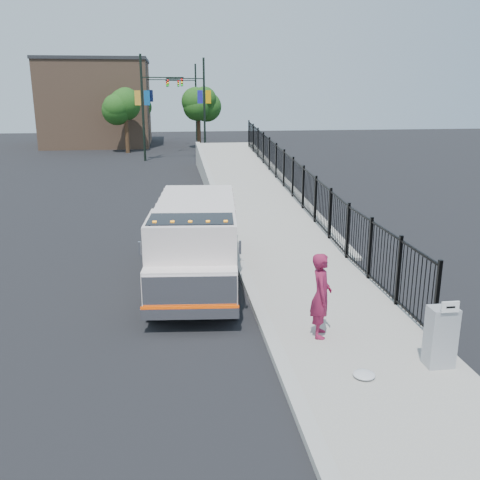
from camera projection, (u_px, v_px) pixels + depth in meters
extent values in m
plane|color=black|center=(260.00, 316.00, 13.41)|extent=(120.00, 120.00, 0.00)
cube|color=#9E998E|center=(362.00, 346.00, 11.73)|extent=(3.55, 12.00, 0.12)
cube|color=#ADAAA3|center=(276.00, 350.00, 11.48)|extent=(0.30, 12.00, 0.16)
cube|color=#9E998E|center=(250.00, 194.00, 28.93)|extent=(3.95, 24.06, 3.19)
cube|color=black|center=(292.00, 190.00, 25.05)|extent=(0.10, 28.00, 1.80)
cube|color=black|center=(196.00, 262.00, 15.94)|extent=(1.52, 6.48, 0.21)
cube|color=white|center=(192.00, 253.00, 13.59)|extent=(2.40, 2.27, 1.89)
cube|color=white|center=(190.00, 287.00, 12.59)|extent=(2.27, 0.86, 0.94)
cube|color=silver|center=(190.00, 293.00, 12.25)|extent=(2.17, 0.27, 0.80)
cube|color=silver|center=(190.00, 313.00, 12.31)|extent=(2.27, 0.37, 0.26)
cube|color=#F14200|center=(190.00, 307.00, 12.27)|extent=(2.26, 0.25, 0.06)
cube|color=black|center=(191.00, 234.00, 13.21)|extent=(2.18, 1.41, 0.80)
cube|color=white|center=(197.00, 221.00, 16.86)|extent=(2.62, 4.15, 1.60)
cube|color=silver|center=(140.00, 248.00, 12.52)|extent=(0.06, 0.06, 0.33)
cube|color=silver|center=(240.00, 247.00, 12.61)|extent=(0.06, 0.06, 0.33)
cube|color=orange|center=(155.00, 222.00, 12.75)|extent=(0.10, 0.08, 0.06)
cube|color=orange|center=(172.00, 222.00, 12.77)|extent=(0.10, 0.08, 0.06)
cube|color=orange|center=(190.00, 222.00, 12.78)|extent=(0.10, 0.08, 0.06)
cube|color=orange|center=(208.00, 222.00, 12.80)|extent=(0.10, 0.08, 0.06)
cube|color=orange|center=(226.00, 222.00, 12.82)|extent=(0.10, 0.08, 0.06)
cylinder|color=black|center=(152.00, 300.00, 13.19)|extent=(0.39, 0.97, 0.94)
cylinder|color=black|center=(232.00, 299.00, 13.27)|extent=(0.39, 0.97, 0.94)
cylinder|color=black|center=(168.00, 247.00, 17.63)|extent=(0.39, 0.97, 0.94)
cylinder|color=black|center=(228.00, 246.00, 17.71)|extent=(0.39, 0.97, 0.94)
cylinder|color=black|center=(171.00, 238.00, 18.63)|extent=(0.39, 0.97, 0.94)
cylinder|color=black|center=(228.00, 237.00, 18.71)|extent=(0.39, 0.97, 0.94)
imported|color=maroon|center=(321.00, 295.00, 11.83)|extent=(0.62, 0.79, 1.94)
cube|color=gray|center=(441.00, 337.00, 10.62)|extent=(0.55, 0.40, 1.25)
cube|color=white|center=(450.00, 307.00, 10.21)|extent=(0.35, 0.04, 0.22)
ellipsoid|color=silver|center=(364.00, 375.00, 10.33)|extent=(0.43, 0.43, 0.11)
cylinder|color=black|center=(143.00, 109.00, 41.02)|extent=(0.18, 0.18, 8.00)
cube|color=black|center=(163.00, 77.00, 40.59)|extent=(3.20, 0.08, 0.08)
cube|color=black|center=(182.00, 82.00, 40.87)|extent=(0.18, 0.22, 0.60)
cube|color=#0F518E|center=(147.00, 98.00, 40.84)|extent=(0.45, 0.04, 1.10)
cube|color=gold|center=(138.00, 98.00, 40.76)|extent=(0.45, 0.04, 1.10)
cylinder|color=black|center=(204.00, 106.00, 45.99)|extent=(0.18, 0.18, 8.00)
cube|color=black|center=(185.00, 79.00, 45.16)|extent=(3.20, 0.08, 0.08)
cube|color=black|center=(168.00, 83.00, 45.08)|extent=(0.18, 0.22, 0.60)
cube|color=#F0A305|center=(208.00, 97.00, 45.82)|extent=(0.45, 0.04, 1.10)
cube|color=#1F1FA2|center=(200.00, 97.00, 45.73)|extent=(0.45, 0.04, 1.10)
cylinder|color=black|center=(147.00, 104.00, 51.61)|extent=(0.18, 0.18, 8.00)
cube|color=black|center=(163.00, 80.00, 51.19)|extent=(3.20, 0.08, 0.08)
cube|color=black|center=(178.00, 83.00, 51.46)|extent=(0.18, 0.22, 0.60)
cube|color=navy|center=(151.00, 96.00, 51.44)|extent=(0.45, 0.04, 1.10)
cube|color=#DC4421|center=(143.00, 96.00, 51.35)|extent=(0.45, 0.04, 1.10)
cylinder|color=black|center=(196.00, 103.00, 57.29)|extent=(0.18, 0.18, 8.00)
cube|color=black|center=(180.00, 80.00, 56.46)|extent=(3.20, 0.08, 0.08)
cube|color=black|center=(167.00, 84.00, 56.37)|extent=(0.18, 0.22, 0.60)
cube|color=orange|center=(199.00, 95.00, 57.12)|extent=(0.45, 0.04, 1.10)
cube|color=#255492|center=(193.00, 95.00, 57.03)|extent=(0.45, 0.04, 1.10)
cylinder|color=#382314|center=(127.00, 134.00, 46.88)|extent=(0.36, 0.36, 3.20)
sphere|color=#194714|center=(125.00, 106.00, 46.22)|extent=(2.84, 2.84, 2.84)
cylinder|color=#382314|center=(199.00, 131.00, 50.78)|extent=(0.36, 0.36, 3.20)
sphere|color=#194714|center=(198.00, 105.00, 50.12)|extent=(2.59, 2.59, 2.59)
cylinder|color=#382314|center=(138.00, 127.00, 56.38)|extent=(0.36, 0.36, 3.20)
sphere|color=#194714|center=(137.00, 103.00, 55.72)|extent=(2.70, 2.70, 2.70)
cube|color=#8C664C|center=(98.00, 104.00, 53.14)|extent=(10.00, 10.00, 8.00)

